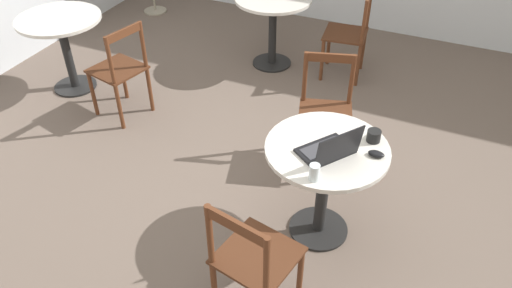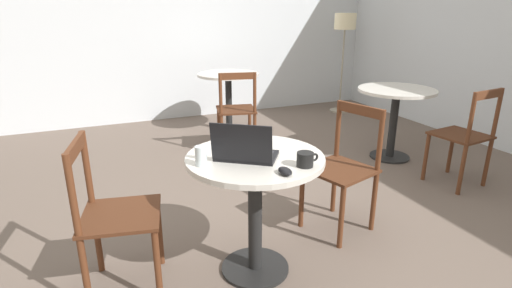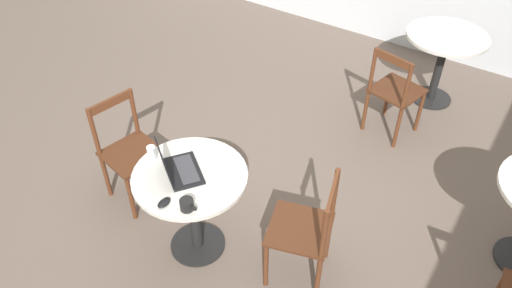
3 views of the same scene
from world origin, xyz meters
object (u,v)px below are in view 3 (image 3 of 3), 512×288
(chair_near_right, at_px, (306,231))
(mouse, at_px, (164,203))
(chair_near_left, at_px, (129,152))
(laptop, at_px, (178,168))
(cafe_table_far, at_px, (444,51))
(mug, at_px, (187,205))
(cafe_table_near, at_px, (192,193))
(chair_far_front, at_px, (394,93))
(drinking_glass, at_px, (152,153))

(chair_near_right, xyz_separation_m, mouse, (-0.74, -0.53, 0.31))
(chair_near_left, bearing_deg, laptop, -15.12)
(chair_near_left, xyz_separation_m, laptop, (0.70, -0.19, 0.34))
(chair_near_right, height_order, chair_near_left, same)
(cafe_table_far, bearing_deg, chair_near_left, -120.92)
(cafe_table_far, xyz_separation_m, mug, (-0.66, -3.09, 0.21))
(cafe_table_near, bearing_deg, cafe_table_far, 73.57)
(cafe_table_near, distance_m, laptop, 0.23)
(cafe_table_far, relative_size, laptop, 1.91)
(chair_far_front, bearing_deg, laptop, -109.12)
(cafe_table_near, bearing_deg, laptop, -156.27)
(mouse, bearing_deg, mug, 19.85)
(chair_near_right, distance_m, mug, 0.83)
(mug, bearing_deg, chair_near_right, 38.59)
(chair_far_front, height_order, mug, chair_far_front)
(cafe_table_far, distance_m, mug, 3.17)
(cafe_table_near, height_order, drinking_glass, drinking_glass)
(chair_near_right, relative_size, drinking_glass, 8.52)
(chair_far_front, bearing_deg, chair_near_right, -86.45)
(cafe_table_near, bearing_deg, mug, -52.99)
(cafe_table_far, relative_size, chair_far_front, 0.87)
(chair_near_right, bearing_deg, drinking_glass, -167.12)
(chair_near_right, relative_size, laptop, 2.19)
(mug, height_order, drinking_glass, drinking_glass)
(chair_near_right, height_order, mouse, chair_near_right)
(cafe_table_near, xyz_separation_m, mug, (0.18, -0.24, 0.21))
(chair_near_left, height_order, chair_far_front, same)
(mouse, height_order, drinking_glass, drinking_glass)
(laptop, distance_m, mug, 0.33)
(cafe_table_far, relative_size, chair_near_left, 0.87)
(cafe_table_near, distance_m, chair_near_right, 0.82)
(mouse, bearing_deg, cafe_table_far, 75.67)
(mouse, xyz_separation_m, drinking_glass, (-0.35, 0.28, 0.04))
(chair_near_right, height_order, mug, chair_near_right)
(cafe_table_near, height_order, mug, mug)
(laptop, xyz_separation_m, mouse, (0.11, -0.26, -0.03))
(drinking_glass, bearing_deg, mouse, -38.33)
(mug, bearing_deg, mouse, -160.15)
(cafe_table_far, bearing_deg, chair_near_right, -91.43)
(chair_near_right, relative_size, chair_far_front, 1.00)
(laptop, bearing_deg, mug, -39.56)
(cafe_table_near, height_order, chair_far_front, chair_far_front)
(laptop, bearing_deg, chair_far_front, 70.88)
(chair_near_left, distance_m, mug, 1.09)
(chair_near_left, distance_m, drinking_glass, 0.60)
(chair_near_right, bearing_deg, cafe_table_near, -163.31)
(cafe_table_far, relative_size, chair_near_right, 0.87)
(cafe_table_far, distance_m, chair_near_left, 3.14)
(cafe_table_far, xyz_separation_m, chair_near_right, (-0.07, -2.62, -0.12))
(laptop, distance_m, mouse, 0.29)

